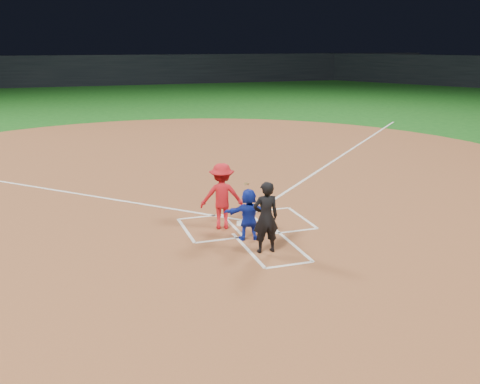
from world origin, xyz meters
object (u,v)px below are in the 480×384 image
object	(u,v)px
catcher	(249,214)
batter_at_plate	(222,196)
home_plate	(246,223)
umpire	(266,217)

from	to	relation	value
catcher	batter_at_plate	xyz separation A→B (m)	(-0.36, 0.97, 0.21)
catcher	batter_at_plate	world-z (taller)	batter_at_plate
home_plate	batter_at_plate	size ratio (longest dim) A/B	0.36
catcher	umpire	bearing A→B (deg)	105.99
home_plate	catcher	xyz separation A→B (m)	(-0.31, -1.07, 0.61)
catcher	batter_at_plate	size ratio (longest dim) A/B	0.75
home_plate	batter_at_plate	world-z (taller)	batter_at_plate
umpire	batter_at_plate	bearing A→B (deg)	-74.74
catcher	batter_at_plate	distance (m)	1.06
batter_at_plate	umpire	bearing A→B (deg)	-76.18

